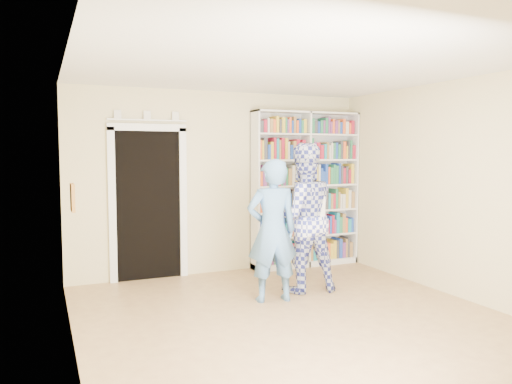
{
  "coord_description": "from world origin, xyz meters",
  "views": [
    {
      "loc": [
        -2.49,
        -4.55,
        1.81
      ],
      "look_at": [
        -0.13,
        0.9,
        1.33
      ],
      "focal_mm": 35.0,
      "sensor_mm": 36.0,
      "label": 1
    }
  ],
  "objects": [
    {
      "name": "wall_right",
      "position": [
        2.25,
        0.0,
        1.35
      ],
      "size": [
        0.0,
        5.0,
        5.0
      ],
      "primitive_type": "plane",
      "rotation": [
        1.57,
        0.0,
        -1.57
      ],
      "color": "beige",
      "rests_on": "floor"
    },
    {
      "name": "doorway",
      "position": [
        -1.1,
        2.48,
        1.18
      ],
      "size": [
        1.1,
        0.08,
        2.43
      ],
      "color": "black",
      "rests_on": "floor"
    },
    {
      "name": "floor",
      "position": [
        0.0,
        0.0,
        0.0
      ],
      "size": [
        5.0,
        5.0,
        0.0
      ],
      "primitive_type": "plane",
      "color": "#986F49",
      "rests_on": "ground"
    },
    {
      "name": "bookshelf",
      "position": [
        1.35,
        2.34,
        1.23
      ],
      "size": [
        1.77,
        0.33,
        2.43
      ],
      "rotation": [
        0.0,
        0.0,
        -0.26
      ],
      "color": "white",
      "rests_on": "floor"
    },
    {
      "name": "wall_back",
      "position": [
        0.0,
        2.5,
        1.35
      ],
      "size": [
        4.5,
        0.0,
        4.5
      ],
      "primitive_type": "plane",
      "rotation": [
        1.57,
        0.0,
        0.0
      ],
      "color": "beige",
      "rests_on": "floor"
    },
    {
      "name": "man_plaid",
      "position": [
        0.61,
        1.08,
        0.96
      ],
      "size": [
        1.02,
        0.85,
        1.92
      ],
      "primitive_type": "imported",
      "rotation": [
        0.0,
        0.0,
        3.0
      ],
      "color": "#303793",
      "rests_on": "floor"
    },
    {
      "name": "wall_left",
      "position": [
        -2.25,
        0.0,
        1.35
      ],
      "size": [
        0.0,
        5.0,
        5.0
      ],
      "primitive_type": "plane",
      "rotation": [
        1.57,
        0.0,
        1.57
      ],
      "color": "beige",
      "rests_on": "floor"
    },
    {
      "name": "man_blue",
      "position": [
        0.06,
        0.83,
        0.86
      ],
      "size": [
        0.68,
        0.5,
        1.72
      ],
      "primitive_type": "imported",
      "rotation": [
        0.0,
        0.0,
        3.0
      ],
      "color": "#5585BE",
      "rests_on": "floor"
    },
    {
      "name": "ceiling",
      "position": [
        0.0,
        0.0,
        2.7
      ],
      "size": [
        5.0,
        5.0,
        0.0
      ],
      "primitive_type": "plane",
      "rotation": [
        3.14,
        0.0,
        0.0
      ],
      "color": "white",
      "rests_on": "wall_back"
    },
    {
      "name": "wall_art",
      "position": [
        -2.23,
        0.2,
        1.4
      ],
      "size": [
        0.03,
        0.25,
        0.25
      ],
      "primitive_type": "cube",
      "color": "brown",
      "rests_on": "wall_left"
    },
    {
      "name": "paper_sheet",
      "position": [
        0.7,
        0.83,
        1.09
      ],
      "size": [
        0.23,
        0.05,
        0.32
      ],
      "primitive_type": "cube",
      "rotation": [
        0.0,
        0.0,
        0.2
      ],
      "color": "white",
      "rests_on": "man_plaid"
    }
  ]
}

